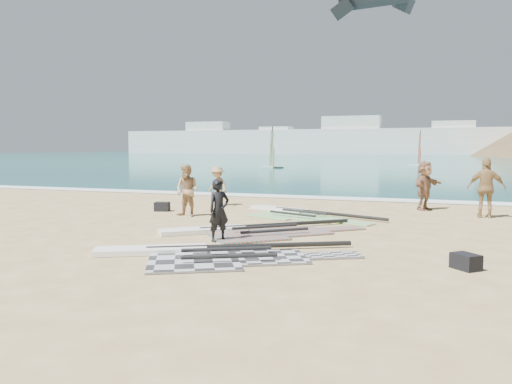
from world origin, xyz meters
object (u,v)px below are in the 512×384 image
(gear_bag_far, at_px, (466,262))
(beachgoer_right, at_px, (425,186))
(beachgoer_back, at_px, (486,188))
(rig_green, at_px, (295,214))
(rig_orange, at_px, (248,231))
(person_wetsuit, at_px, (219,210))
(rig_grey, at_px, (205,254))
(gear_bag_near, at_px, (162,207))
(beachgoer_left, at_px, (187,190))
(beachgoer_mid, at_px, (218,186))

(gear_bag_far, relative_size, beachgoer_right, 0.28)
(gear_bag_far, xyz_separation_m, beachgoer_back, (1.06, 7.91, 0.85))
(rig_green, distance_m, rig_orange, 3.98)
(rig_green, distance_m, person_wetsuit, 5.46)
(rig_grey, bearing_deg, gear_bag_near, 98.94)
(beachgoer_left, distance_m, beachgoer_mid, 3.28)
(beachgoer_left, xyz_separation_m, beachgoer_back, (9.58, 3.07, 0.11))
(beachgoer_left, relative_size, beachgoer_back, 0.89)
(person_wetsuit, distance_m, beachgoer_right, 9.64)
(person_wetsuit, distance_m, beachgoer_back, 9.61)
(gear_bag_near, distance_m, beachgoer_left, 1.95)
(beachgoer_right, bearing_deg, rig_green, 153.13)
(rig_green, xyz_separation_m, beachgoer_mid, (-3.68, 1.66, 0.74))
(beachgoer_left, xyz_separation_m, beachgoer_right, (7.61, 4.60, 0.03))
(rig_grey, relative_size, beachgoer_mid, 3.68)
(rig_orange, xyz_separation_m, beachgoer_back, (6.47, 5.44, 0.95))
(beachgoer_left, relative_size, beachgoer_right, 0.97)
(rig_orange, bearing_deg, rig_grey, -127.60)
(person_wetsuit, distance_m, beachgoer_mid, 7.72)
(rig_grey, bearing_deg, rig_orange, 64.82)
(rig_orange, xyz_separation_m, person_wetsuit, (-0.26, -1.41, 0.74))
(beachgoer_left, distance_m, beachgoer_back, 10.06)
(beachgoer_mid, relative_size, beachgoer_right, 0.86)
(rig_green, relative_size, beachgoer_right, 2.88)
(rig_green, xyz_separation_m, beachgoer_left, (-3.37, -1.60, 0.84))
(rig_grey, bearing_deg, person_wetsuit, 75.53)
(rig_green, distance_m, beachgoer_mid, 4.11)
(gear_bag_near, xyz_separation_m, beachgoer_mid, (1.22, 2.31, 0.63))
(rig_grey, distance_m, rig_green, 7.06)
(rig_green, height_order, beachgoer_right, beachgoer_right)
(person_wetsuit, bearing_deg, rig_green, 30.32)
(rig_green, xyz_separation_m, gear_bag_near, (-4.90, -0.64, 0.12))
(rig_green, bearing_deg, beachgoer_back, 35.24)
(rig_grey, relative_size, rig_green, 1.10)
(rig_grey, height_order, gear_bag_near, gear_bag_near)
(beachgoer_left, distance_m, beachgoer_right, 8.89)
(rig_orange, distance_m, gear_bag_far, 5.95)
(person_wetsuit, height_order, beachgoer_mid, beachgoer_mid)
(rig_orange, relative_size, beachgoer_mid, 3.36)
(person_wetsuit, xyz_separation_m, beachgoer_right, (4.76, 8.38, 0.14))
(beachgoer_right, bearing_deg, gear_bag_far, -146.62)
(rig_orange, bearing_deg, beachgoer_mid, 81.15)
(rig_grey, xyz_separation_m, beachgoer_back, (6.34, 8.54, 0.95))
(beachgoer_mid, bearing_deg, person_wetsuit, -40.36)
(beachgoer_left, height_order, beachgoer_back, beachgoer_back)
(beachgoer_left, bearing_deg, person_wetsuit, -44.01)
(rig_orange, height_order, gear_bag_near, gear_bag_near)
(rig_orange, bearing_deg, person_wetsuit, -140.52)
(gear_bag_far, relative_size, person_wetsuit, 0.33)
(gear_bag_far, height_order, beachgoer_right, beachgoer_right)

